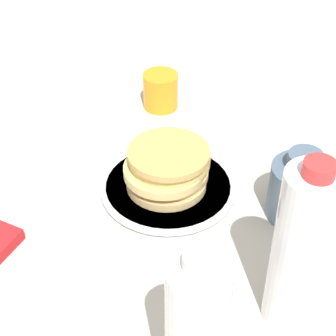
% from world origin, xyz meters
% --- Properties ---
extents(ground_plane, '(4.00, 4.00, 0.00)m').
position_xyz_m(ground_plane, '(0.00, 0.00, 0.00)').
color(ground_plane, '#BCB7AD').
extents(plate, '(0.23, 0.23, 0.01)m').
position_xyz_m(plate, '(0.00, -0.02, 0.01)').
color(plate, silver).
rests_on(plate, ground_plane).
extents(pancake_stack, '(0.14, 0.15, 0.07)m').
position_xyz_m(pancake_stack, '(0.00, -0.02, 0.05)').
color(pancake_stack, '#DAB776').
rests_on(pancake_stack, plate).
extents(juice_glass, '(0.07, 0.07, 0.07)m').
position_xyz_m(juice_glass, '(0.23, -0.14, 0.04)').
color(juice_glass, orange).
rests_on(juice_glass, ground_plane).
extents(cream_jug, '(0.10, 0.10, 0.12)m').
position_xyz_m(cream_jug, '(-0.16, -0.16, 0.05)').
color(cream_jug, '#4C6075').
rests_on(cream_jug, ground_plane).
extents(water_bottle_near, '(0.07, 0.07, 0.26)m').
position_xyz_m(water_bottle_near, '(-0.29, -0.03, 0.12)').
color(water_bottle_near, white).
rests_on(water_bottle_near, ground_plane).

